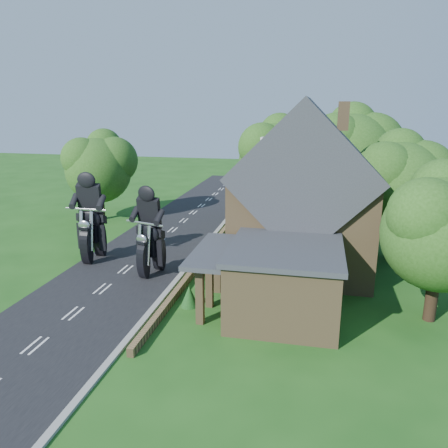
% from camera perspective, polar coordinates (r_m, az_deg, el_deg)
% --- Properties ---
extents(ground, '(120.00, 120.00, 0.00)m').
position_cam_1_polar(ground, '(25.23, -15.58, -8.18)').
color(ground, '#1A4914').
rests_on(ground, ground).
extents(road, '(7.00, 80.00, 0.02)m').
position_cam_1_polar(road, '(25.23, -15.59, -8.16)').
color(road, black).
rests_on(road, ground).
extents(kerb, '(0.30, 80.00, 0.12)m').
position_cam_1_polar(kerb, '(23.80, -7.68, -9.04)').
color(kerb, gray).
rests_on(kerb, ground).
extents(garden_wall, '(0.30, 22.00, 0.40)m').
position_cam_1_polar(garden_wall, '(27.98, -2.98, -4.81)').
color(garden_wall, olive).
rests_on(garden_wall, ground).
extents(house, '(9.54, 8.64, 10.24)m').
position_cam_1_polar(house, '(26.90, 10.33, 3.33)').
color(house, olive).
rests_on(house, ground).
extents(annex, '(7.05, 5.94, 3.44)m').
position_cam_1_polar(annex, '(21.17, 7.57, -7.19)').
color(annex, olive).
rests_on(annex, ground).
extents(tree_house_right, '(6.51, 6.00, 8.40)m').
position_cam_1_polar(tree_house_right, '(29.80, 22.56, 5.21)').
color(tree_house_right, black).
rests_on(tree_house_right, ground).
extents(tree_behind_house, '(7.81, 7.20, 10.08)m').
position_cam_1_polar(tree_behind_house, '(36.76, 16.92, 9.08)').
color(tree_behind_house, black).
rests_on(tree_behind_house, ground).
extents(tree_behind_left, '(6.94, 6.40, 9.16)m').
position_cam_1_polar(tree_behind_left, '(37.80, 7.53, 9.00)').
color(tree_behind_left, black).
rests_on(tree_behind_left, ground).
extents(tree_far_road, '(6.08, 5.60, 7.84)m').
position_cam_1_polar(tree_far_road, '(39.23, -15.55, 7.49)').
color(tree_far_road, black).
rests_on(tree_far_road, ground).
extents(shrub_a, '(0.90, 0.90, 1.10)m').
position_cam_1_polar(shrub_a, '(22.25, -4.55, -9.36)').
color(shrub_a, '#133C14').
rests_on(shrub_a, ground).
extents(shrub_b, '(0.90, 0.90, 1.10)m').
position_cam_1_polar(shrub_b, '(24.46, -2.86, -6.98)').
color(shrub_b, '#133C14').
rests_on(shrub_b, ground).
extents(shrub_c, '(0.90, 0.90, 1.10)m').
position_cam_1_polar(shrub_c, '(26.71, -1.47, -4.99)').
color(shrub_c, '#133C14').
rests_on(shrub_c, ground).
extents(shrub_d, '(0.90, 0.90, 1.10)m').
position_cam_1_polar(shrub_d, '(31.33, 0.69, -1.88)').
color(shrub_d, '#133C14').
rests_on(shrub_d, ground).
extents(shrub_e, '(0.90, 0.90, 1.10)m').
position_cam_1_polar(shrub_e, '(33.68, 1.54, -0.65)').
color(shrub_e, '#133C14').
rests_on(shrub_e, ground).
extents(shrub_f, '(0.90, 0.90, 1.10)m').
position_cam_1_polar(shrub_f, '(36.05, 2.28, 0.42)').
color(shrub_f, '#133C14').
rests_on(shrub_f, ground).
extents(motorcycle_lead, '(0.90, 1.79, 1.62)m').
position_cam_1_polar(motorcycle_lead, '(26.39, -9.44, -4.86)').
color(motorcycle_lead, black).
rests_on(motorcycle_lead, ground).
extents(motorcycle_follow, '(0.54, 1.89, 1.74)m').
position_cam_1_polar(motorcycle_follow, '(29.58, -16.66, -2.95)').
color(motorcycle_follow, black).
rests_on(motorcycle_follow, ground).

